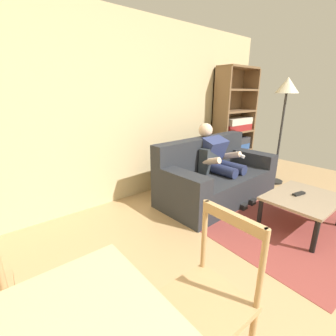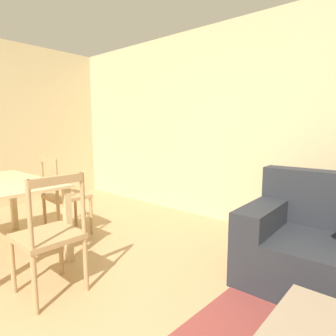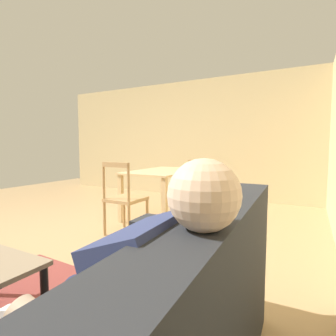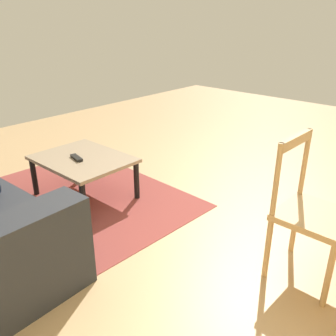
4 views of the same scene
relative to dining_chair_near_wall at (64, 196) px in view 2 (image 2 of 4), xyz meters
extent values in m
cube|color=#D1BC8C|center=(1.44, 1.68, 0.80)|extent=(6.56, 0.12, 2.52)
cube|color=#282B30|center=(2.05, 0.69, 0.04)|extent=(0.27, 0.87, 0.20)
cylinder|color=black|center=(2.57, -0.11, -0.28)|extent=(0.05, 0.05, 0.36)
cube|color=#D1B27F|center=(-0.62, -0.32, -0.11)|extent=(0.06, 0.06, 0.70)
cube|color=#D1B27F|center=(0.62, -0.32, -0.11)|extent=(0.06, 0.06, 0.70)
cube|color=tan|center=(0.00, 0.03, 0.00)|extent=(0.45, 0.45, 0.04)
cylinder|color=tan|center=(0.21, 0.20, -0.23)|extent=(0.04, 0.04, 0.45)
cylinder|color=tan|center=(-0.17, 0.23, -0.23)|extent=(0.04, 0.04, 0.45)
cylinder|color=tan|center=(0.18, -0.17, -0.23)|extent=(0.04, 0.04, 0.45)
cylinder|color=tan|center=(-0.20, -0.14, -0.23)|extent=(0.04, 0.04, 0.45)
cylinder|color=tan|center=(0.18, -0.17, 0.23)|extent=(0.03, 0.03, 0.46)
cylinder|color=tan|center=(-0.20, -0.14, 0.23)|extent=(0.03, 0.03, 0.46)
cube|color=tan|center=(-0.01, -0.16, 0.42)|extent=(0.38, 0.07, 0.06)
cube|color=tan|center=(0.97, -0.68, -0.01)|extent=(0.43, 0.43, 0.04)
cylinder|color=tan|center=(0.79, -0.49, -0.24)|extent=(0.04, 0.04, 0.44)
cylinder|color=tan|center=(0.78, -0.87, -0.24)|extent=(0.04, 0.04, 0.44)
cylinder|color=tan|center=(1.17, -0.50, -0.24)|extent=(0.04, 0.04, 0.44)
cylinder|color=tan|center=(1.16, -0.88, -0.24)|extent=(0.04, 0.04, 0.44)
cylinder|color=tan|center=(1.17, -0.50, 0.22)|extent=(0.03, 0.03, 0.47)
cylinder|color=tan|center=(1.16, -0.88, 0.22)|extent=(0.03, 0.03, 0.47)
cube|color=tan|center=(1.16, -0.69, 0.43)|extent=(0.04, 0.38, 0.06)
camera|label=1|loc=(0.20, -1.31, 1.05)|focal=25.35mm
camera|label=2|loc=(2.96, -1.62, 0.79)|focal=30.55mm
camera|label=3|loc=(3.61, 1.33, 0.65)|focal=28.31mm
camera|label=4|loc=(0.36, 1.33, 1.12)|focal=38.73mm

